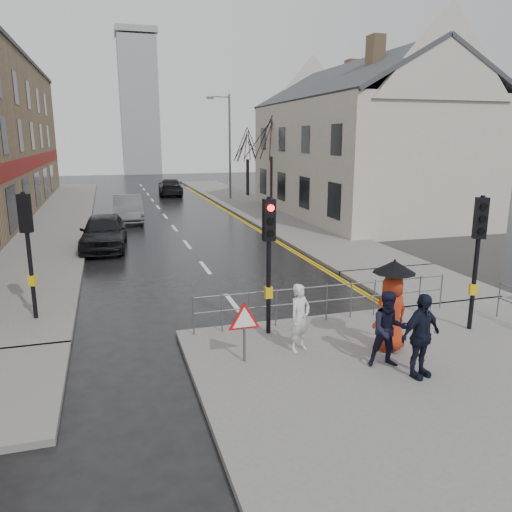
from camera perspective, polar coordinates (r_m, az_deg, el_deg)
ground at (r=12.42m, az=0.81°, el=-9.78°), size 120.00×120.00×0.00m
near_pavement at (r=10.91m, az=22.45°, el=-13.89°), size 10.00×9.00×0.14m
left_pavement at (r=34.38m, az=-21.58°, el=4.37°), size 4.00×44.00×0.14m
right_pavement at (r=37.56m, az=-1.10°, el=5.99°), size 4.00×40.00×0.14m
pavement_bridge_right at (r=17.74m, az=18.25°, el=-3.07°), size 4.00×4.20×0.14m
building_right_cream at (r=32.76m, az=11.83°, el=12.90°), size 9.00×16.40×10.10m
church_tower at (r=73.18m, az=-13.20°, el=16.24°), size 5.00×5.00×18.00m
traffic_signal_near_left at (r=11.92m, az=1.48°, el=1.62°), size 0.28×0.27×3.40m
traffic_signal_near_right at (r=13.35m, az=24.08°, el=1.72°), size 0.34×0.33×3.40m
traffic_signal_far_left at (r=14.27m, az=-24.69°, el=2.35°), size 0.34×0.33×3.40m
guard_railing_front at (r=13.31m, az=8.10°, el=-4.37°), size 7.14×0.04×1.00m
warning_sign at (r=10.75m, az=-1.35°, el=-7.58°), size 0.80×0.07×1.35m
street_lamp at (r=39.98m, az=-3.27°, el=13.08°), size 1.83×0.25×8.00m
tree_near at (r=34.67m, az=1.86°, el=13.77°), size 2.40×2.40×6.58m
tree_far at (r=42.47m, az=-0.97°, el=12.73°), size 2.40×2.40×5.64m
pedestrian_a at (r=11.39m, az=5.04°, el=-7.03°), size 0.68×0.59×1.57m
pedestrian_b at (r=10.93m, az=14.94°, el=-8.11°), size 0.93×0.80×1.65m
pedestrian_with_umbrella at (r=11.66m, az=15.29°, el=-5.15°), size 0.96×0.96×2.11m
pedestrian_d at (r=10.64m, az=18.31°, el=-8.65°), size 1.11×0.68×1.76m
car_parked at (r=23.26m, az=-17.01°, el=2.66°), size 2.23×4.81×1.60m
car_mid at (r=30.74m, az=-14.43°, el=5.27°), size 1.74×4.78×1.57m
car_far at (r=44.32m, az=-9.76°, el=7.78°), size 2.46×5.15×1.45m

